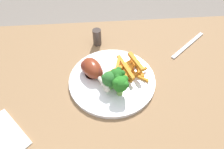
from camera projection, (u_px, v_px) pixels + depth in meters
name	position (u px, v px, depth m)	size (l,w,h in m)	color
dining_table	(118.00, 112.00, 0.72)	(0.96, 0.69, 0.76)	#8E6B47
dinner_plate	(112.00, 80.00, 0.63)	(0.26, 0.26, 0.01)	white
broccoli_floret_front	(122.00, 84.00, 0.56)	(0.05, 0.05, 0.07)	#79B04B
broccoli_floret_middle	(110.00, 79.00, 0.58)	(0.05, 0.05, 0.06)	#75BE5A
broccoli_floret_back	(117.00, 76.00, 0.58)	(0.04, 0.05, 0.06)	#91BA52
carrot_fries_pile	(127.00, 69.00, 0.63)	(0.13, 0.13, 0.05)	orange
chicken_drumstick_near	(93.00, 69.00, 0.62)	(0.09, 0.14, 0.05)	#5C1E10
chicken_drumstick_far	(93.00, 70.00, 0.62)	(0.11, 0.11, 0.05)	#4D1811
fork	(188.00, 45.00, 0.75)	(0.19, 0.01, 0.01)	silver
pepper_shaker	(97.00, 37.00, 0.73)	(0.03, 0.03, 0.06)	#423833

